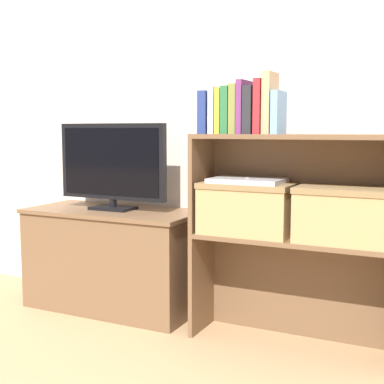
# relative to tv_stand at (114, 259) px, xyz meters

# --- Properties ---
(ground_plane) EXTENTS (16.00, 16.00, 0.00)m
(ground_plane) POSITION_rel_tv_stand_xyz_m (0.49, -0.21, -0.26)
(ground_plane) COLOR #A37F56
(wall_back) EXTENTS (10.00, 0.05, 2.40)m
(wall_back) POSITION_rel_tv_stand_xyz_m (0.49, 0.24, 0.94)
(wall_back) COLOR beige
(wall_back) RESTS_ON ground_plane
(tv_stand) EXTENTS (0.90, 0.43, 0.52)m
(tv_stand) POSITION_rel_tv_stand_xyz_m (0.00, 0.00, 0.00)
(tv_stand) COLOR brown
(tv_stand) RESTS_ON ground_plane
(tv) EXTENTS (0.62, 0.14, 0.44)m
(tv) POSITION_rel_tv_stand_xyz_m (-0.00, -0.00, 0.49)
(tv) COLOR black
(tv) RESTS_ON tv_stand
(bookshelf_lower_tier) EXTENTS (0.89, 0.26, 0.47)m
(bookshelf_lower_tier) POSITION_rel_tv_stand_xyz_m (0.98, -0.02, 0.03)
(bookshelf_lower_tier) COLOR brown
(bookshelf_lower_tier) RESTS_ON ground_plane
(bookshelf_upper_tier) EXTENTS (0.89, 0.26, 0.44)m
(bookshelf_upper_tier) POSITION_rel_tv_stand_xyz_m (0.98, -0.02, 0.49)
(bookshelf_upper_tier) COLOR brown
(bookshelf_upper_tier) RESTS_ON bookshelf_lower_tier
(book_navy) EXTENTS (0.04, 0.15, 0.19)m
(book_navy) POSITION_rel_tv_stand_xyz_m (0.58, -0.10, 0.74)
(book_navy) COLOR navy
(book_navy) RESTS_ON bookshelf_upper_tier
(book_ivory) EXTENTS (0.02, 0.13, 0.20)m
(book_ivory) POSITION_rel_tv_stand_xyz_m (0.62, -0.10, 0.75)
(book_ivory) COLOR silver
(book_ivory) RESTS_ON bookshelf_upper_tier
(book_mustard) EXTENTS (0.02, 0.12, 0.20)m
(book_mustard) POSITION_rel_tv_stand_xyz_m (0.65, -0.10, 0.75)
(book_mustard) COLOR gold
(book_mustard) RESTS_ON bookshelf_upper_tier
(book_forest) EXTENTS (0.03, 0.13, 0.20)m
(book_forest) POSITION_rel_tv_stand_xyz_m (0.68, -0.10, 0.75)
(book_forest) COLOR #286638
(book_forest) RESTS_ON bookshelf_upper_tier
(book_olive) EXTENTS (0.03, 0.13, 0.21)m
(book_olive) POSITION_rel_tv_stand_xyz_m (0.72, -0.10, 0.76)
(book_olive) COLOR olive
(book_olive) RESTS_ON bookshelf_upper_tier
(book_plum) EXTENTS (0.02, 0.15, 0.23)m
(book_plum) POSITION_rel_tv_stand_xyz_m (0.75, -0.10, 0.76)
(book_plum) COLOR #6B2D66
(book_plum) RESTS_ON bookshelf_upper_tier
(book_charcoal) EXTENTS (0.04, 0.16, 0.20)m
(book_charcoal) POSITION_rel_tv_stand_xyz_m (0.79, -0.10, 0.75)
(book_charcoal) COLOR #232328
(book_charcoal) RESTS_ON bookshelf_upper_tier
(book_crimson) EXTENTS (0.03, 0.15, 0.23)m
(book_crimson) POSITION_rel_tv_stand_xyz_m (0.83, -0.10, 0.76)
(book_crimson) COLOR #B22328
(book_crimson) RESTS_ON bookshelf_upper_tier
(book_tan) EXTENTS (0.03, 0.13, 0.26)m
(book_tan) POSITION_rel_tv_stand_xyz_m (0.87, -0.10, 0.78)
(book_tan) COLOR tan
(book_tan) RESTS_ON bookshelf_upper_tier
(book_skyblue) EXTENTS (0.03, 0.14, 0.18)m
(book_skyblue) POSITION_rel_tv_stand_xyz_m (0.91, -0.10, 0.74)
(book_skyblue) COLOR #709ECC
(book_skyblue) RESTS_ON bookshelf_upper_tier
(storage_basket_left) EXTENTS (0.40, 0.23, 0.23)m
(storage_basket_left) POSITION_rel_tv_stand_xyz_m (0.77, -0.09, 0.34)
(storage_basket_left) COLOR tan
(storage_basket_left) RESTS_ON bookshelf_lower_tier
(storage_basket_right) EXTENTS (0.40, 0.23, 0.23)m
(storage_basket_right) POSITION_rel_tv_stand_xyz_m (1.19, -0.09, 0.34)
(storage_basket_right) COLOR tan
(storage_basket_right) RESTS_ON bookshelf_lower_tier
(laptop) EXTENTS (0.31, 0.21, 0.02)m
(laptop) POSITION_rel_tv_stand_xyz_m (0.77, -0.09, 0.45)
(laptop) COLOR #BCBCC1
(laptop) RESTS_ON storage_basket_left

